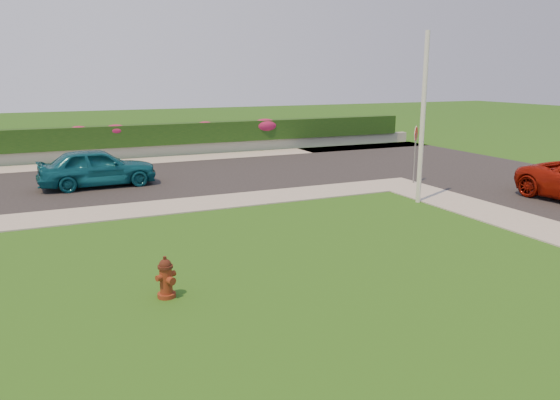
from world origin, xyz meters
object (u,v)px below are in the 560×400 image
fire_hydrant (166,278)px  sedan_teal (97,167)px  utility_pole (423,119)px  stop_sign (416,141)px

fire_hydrant → sedan_teal: (-0.00, 11.67, 0.38)m
utility_pole → stop_sign: size_ratio=2.45×
sedan_teal → utility_pole: bearing=-128.5°
utility_pole → fire_hydrant: bearing=-154.8°
fire_hydrant → utility_pole: (9.70, 4.57, 2.43)m
fire_hydrant → stop_sign: size_ratio=0.37×
fire_hydrant → utility_pole: utility_pole is taller
sedan_teal → utility_pole: (9.70, -7.10, 2.04)m
sedan_teal → stop_sign: size_ratio=1.89×
fire_hydrant → sedan_teal: 11.68m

